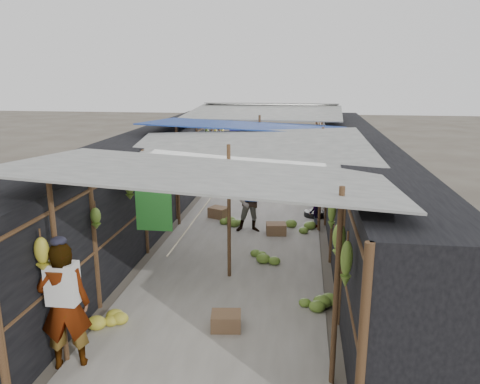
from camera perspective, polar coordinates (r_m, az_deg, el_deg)
The scene contains 14 objects.
ground at distance 6.71m, azimuth -5.59°, elevation -20.91°, with size 80.00×80.00×0.00m, color #6B6356.
aisle_slab at distance 12.50m, azimuth 1.20°, elevation -3.59°, with size 3.60×16.00×0.02m, color #9E998E.
stall_left at distance 12.77m, azimuth -10.90°, elevation 1.85°, with size 1.40×15.00×2.30m, color black.
stall_right at distance 12.20m, azimuth 13.94°, elevation 1.09°, with size 1.40×15.00×2.30m, color black.
crate_near at distance 7.49m, azimuth -1.71°, elevation -15.50°, with size 0.46×0.36×0.27m, color #876044.
crate_mid at distance 11.51m, azimuth 4.42°, elevation -4.54°, with size 0.48×0.38×0.29m, color #876044.
crate_back at distance 12.78m, azimuth -2.61°, elevation -2.53°, with size 0.48×0.39×0.30m, color #876044.
black_basin at distance 13.04m, azimuth 8.99°, elevation -2.67°, with size 0.55×0.55×0.16m, color black.
vendor_elderly at distance 6.73m, azimuth -20.59°, elevation -12.85°, with size 0.65×0.43×1.78m, color white.
shopper_blue at distance 11.50m, azimuth 1.38°, elevation -1.16°, with size 0.76×0.59×1.57m, color navy.
vendor_seated at distance 12.05m, azimuth 9.13°, elevation -2.40°, with size 0.55×0.32×0.85m, color #45403C.
market_canopy at distance 12.30m, azimuth 1.55°, elevation 7.56°, with size 5.62×15.20×2.77m.
hanging_bananas at distance 12.20m, azimuth 1.18°, elevation 3.91°, with size 3.96×13.47×0.86m.
floor_bananas at distance 11.81m, azimuth 4.95°, elevation -4.00°, with size 3.86×9.78×0.34m.
Camera 1 is at (1.33, -5.31, 3.87)m, focal length 35.00 mm.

